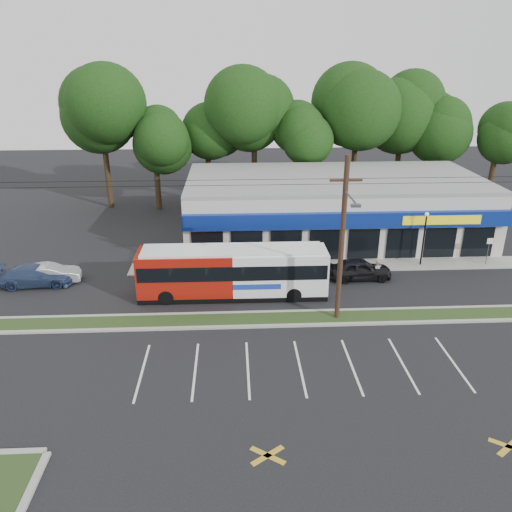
{
  "coord_description": "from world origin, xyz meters",
  "views": [
    {
      "loc": [
        -3.23,
        -25.53,
        15.07
      ],
      "look_at": [
        -1.74,
        5.0,
        2.59
      ],
      "focal_mm": 35.0,
      "sensor_mm": 36.0,
      "label": 1
    }
  ],
  "objects_px": {
    "metrobus": "(233,271)",
    "car_silver": "(49,274)",
    "pedestrian_a": "(309,274)",
    "sign_post": "(489,246)",
    "pedestrian_b": "(376,270)",
    "car_dark": "(360,269)",
    "utility_pole": "(340,236)",
    "car_blue": "(36,275)",
    "lamp_post": "(424,233)"
  },
  "relations": [
    {
      "from": "pedestrian_b",
      "to": "car_silver",
      "type": "bearing_deg",
      "value": -2.91
    },
    {
      "from": "metrobus",
      "to": "pedestrian_a",
      "type": "height_order",
      "value": "metrobus"
    },
    {
      "from": "sign_post",
      "to": "metrobus",
      "type": "xyz_separation_m",
      "value": [
        -19.29,
        -4.08,
        0.21
      ]
    },
    {
      "from": "car_blue",
      "to": "metrobus",
      "type": "bearing_deg",
      "value": -102.84
    },
    {
      "from": "car_dark",
      "to": "car_silver",
      "type": "bearing_deg",
      "value": 87.57
    },
    {
      "from": "pedestrian_b",
      "to": "pedestrian_a",
      "type": "bearing_deg",
      "value": 4.25
    },
    {
      "from": "utility_pole",
      "to": "car_silver",
      "type": "bearing_deg",
      "value": 162.27
    },
    {
      "from": "car_dark",
      "to": "pedestrian_a",
      "type": "relative_size",
      "value": 2.84
    },
    {
      "from": "utility_pole",
      "to": "sign_post",
      "type": "height_order",
      "value": "utility_pole"
    },
    {
      "from": "car_blue",
      "to": "pedestrian_a",
      "type": "xyz_separation_m",
      "value": [
        18.97,
        -0.74,
        0.06
      ]
    },
    {
      "from": "car_dark",
      "to": "car_blue",
      "type": "bearing_deg",
      "value": 88.27
    },
    {
      "from": "utility_pole",
      "to": "car_silver",
      "type": "xyz_separation_m",
      "value": [
        -19.0,
        6.07,
        -4.72
      ]
    },
    {
      "from": "metrobus",
      "to": "pedestrian_b",
      "type": "height_order",
      "value": "metrobus"
    },
    {
      "from": "utility_pole",
      "to": "car_blue",
      "type": "distance_m",
      "value": 21.17
    },
    {
      "from": "sign_post",
      "to": "car_blue",
      "type": "relative_size",
      "value": 0.45
    },
    {
      "from": "car_dark",
      "to": "car_silver",
      "type": "distance_m",
      "value": 21.94
    },
    {
      "from": "lamp_post",
      "to": "car_blue",
      "type": "relative_size",
      "value": 0.85
    },
    {
      "from": "utility_pole",
      "to": "lamp_post",
      "type": "distance_m",
      "value": 11.67
    },
    {
      "from": "lamp_post",
      "to": "sign_post",
      "type": "distance_m",
      "value": 5.13
    },
    {
      "from": "car_silver",
      "to": "lamp_post",
      "type": "bearing_deg",
      "value": -96.77
    },
    {
      "from": "sign_post",
      "to": "pedestrian_a",
      "type": "height_order",
      "value": "sign_post"
    },
    {
      "from": "utility_pole",
      "to": "metrobus",
      "type": "height_order",
      "value": "utility_pole"
    },
    {
      "from": "car_silver",
      "to": "pedestrian_b",
      "type": "distance_m",
      "value": 23.11
    },
    {
      "from": "sign_post",
      "to": "pedestrian_b",
      "type": "distance_m",
      "value": 9.33
    },
    {
      "from": "pedestrian_a",
      "to": "car_silver",
      "type": "bearing_deg",
      "value": -40.73
    },
    {
      "from": "lamp_post",
      "to": "car_silver",
      "type": "xyz_separation_m",
      "value": [
        -27.17,
        -1.8,
        -1.98
      ]
    },
    {
      "from": "sign_post",
      "to": "car_dark",
      "type": "distance_m",
      "value": 10.44
    },
    {
      "from": "metrobus",
      "to": "car_blue",
      "type": "bearing_deg",
      "value": 170.94
    },
    {
      "from": "car_dark",
      "to": "pedestrian_a",
      "type": "height_order",
      "value": "pedestrian_a"
    },
    {
      "from": "metrobus",
      "to": "car_silver",
      "type": "bearing_deg",
      "value": 169.24
    },
    {
      "from": "utility_pole",
      "to": "car_blue",
      "type": "bearing_deg",
      "value": 163.65
    },
    {
      "from": "pedestrian_a",
      "to": "pedestrian_b",
      "type": "xyz_separation_m",
      "value": [
        4.93,
        0.51,
        -0.03
      ]
    },
    {
      "from": "sign_post",
      "to": "pedestrian_a",
      "type": "xyz_separation_m",
      "value": [
        -14.0,
        -2.57,
        -0.77
      ]
    },
    {
      "from": "lamp_post",
      "to": "car_blue",
      "type": "height_order",
      "value": "lamp_post"
    },
    {
      "from": "utility_pole",
      "to": "metrobus",
      "type": "relative_size",
      "value": 4.04
    },
    {
      "from": "sign_post",
      "to": "pedestrian_b",
      "type": "bearing_deg",
      "value": -167.2
    },
    {
      "from": "lamp_post",
      "to": "car_dark",
      "type": "relative_size",
      "value": 0.96
    },
    {
      "from": "sign_post",
      "to": "pedestrian_a",
      "type": "bearing_deg",
      "value": -169.58
    },
    {
      "from": "metrobus",
      "to": "car_silver",
      "type": "relative_size",
      "value": 2.96
    },
    {
      "from": "pedestrian_b",
      "to": "utility_pole",
      "type": "bearing_deg",
      "value": 52.02
    },
    {
      "from": "utility_pole",
      "to": "car_dark",
      "type": "height_order",
      "value": "utility_pole"
    },
    {
      "from": "car_silver",
      "to": "car_dark",
      "type": "bearing_deg",
      "value": -101.5
    },
    {
      "from": "sign_post",
      "to": "metrobus",
      "type": "distance_m",
      "value": 19.72
    },
    {
      "from": "lamp_post",
      "to": "pedestrian_b",
      "type": "relative_size",
      "value": 2.84
    },
    {
      "from": "sign_post",
      "to": "metrobus",
      "type": "relative_size",
      "value": 0.18
    },
    {
      "from": "sign_post",
      "to": "car_blue",
      "type": "xyz_separation_m",
      "value": [
        -32.97,
        -1.84,
        -0.83
      ]
    },
    {
      "from": "sign_post",
      "to": "metrobus",
      "type": "height_order",
      "value": "metrobus"
    },
    {
      "from": "sign_post",
      "to": "car_silver",
      "type": "height_order",
      "value": "sign_post"
    },
    {
      "from": "car_blue",
      "to": "lamp_post",
      "type": "bearing_deg",
      "value": -89.34
    },
    {
      "from": "pedestrian_a",
      "to": "car_blue",
      "type": "bearing_deg",
      "value": -39.81
    }
  ]
}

